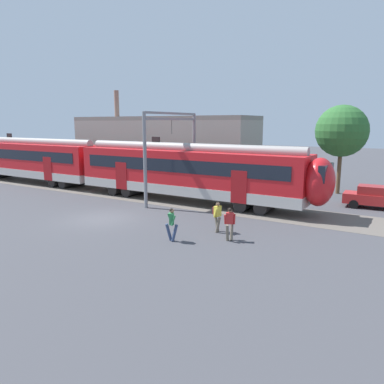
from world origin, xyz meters
name	(u,v)px	position (x,y,z in m)	size (l,w,h in m)	color
ground_plane	(102,219)	(0.00, 0.00, 0.00)	(160.00, 160.00, 0.00)	#424247
track_bed	(83,188)	(-9.37, 7.01, 0.01)	(80.00, 4.40, 0.01)	#605951
commuter_train	(102,165)	(-6.88, 7.00, 2.25)	(38.05, 3.07, 4.73)	#B7B2AD
pedestrian_green	(172,222)	(6.14, -1.38, 0.96)	(0.71, 0.48, 1.67)	navy
pedestrian_yellow	(217,214)	(7.32, 1.18, 0.99)	(0.60, 0.63, 1.67)	#6B6051
pedestrian_red	(230,222)	(8.54, 0.18, 0.96)	(0.53, 0.71, 1.67)	#6B6051
parked_car_red	(375,197)	(13.83, 11.86, 0.78)	(4.07, 1.90, 1.54)	#B22323
catenary_gantry	(172,143)	(0.40, 7.01, 4.31)	(0.24, 6.64, 6.53)	gray
background_building	(162,149)	(-6.32, 14.91, 3.21)	(19.65, 5.00, 9.20)	gray
street_tree_right	(342,131)	(10.63, 16.30, 5.11)	(4.16, 4.16, 7.21)	brown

